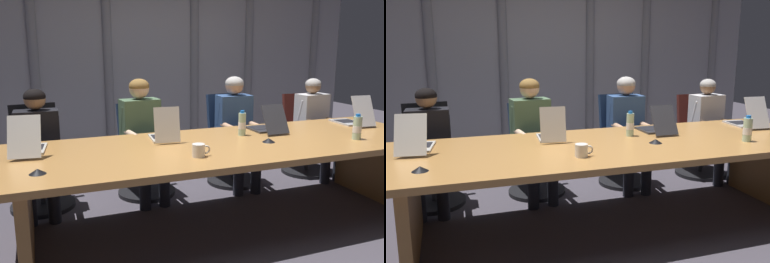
{
  "view_description": "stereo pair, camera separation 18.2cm",
  "coord_description": "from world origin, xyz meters",
  "views": [
    {
      "loc": [
        -1.52,
        -3.0,
        1.54
      ],
      "look_at": [
        -0.31,
        0.11,
        0.83
      ],
      "focal_mm": 38.09,
      "sensor_mm": 36.0,
      "label": 1
    },
    {
      "loc": [
        -1.35,
        -3.06,
        1.54
      ],
      "look_at": [
        -0.31,
        0.11,
        0.83
      ],
      "focal_mm": 38.09,
      "sensor_mm": 36.0,
      "label": 2
    }
  ],
  "objects": [
    {
      "name": "coffee_mug_near",
      "position": [
        -0.42,
        -0.31,
        0.78
      ],
      "size": [
        0.14,
        0.1,
        0.1
      ],
      "color": "white",
      "rests_on": "conference_table"
    },
    {
      "name": "conference_table",
      "position": [
        0.0,
        0.0,
        0.59
      ],
      "size": [
        3.8,
        1.28,
        0.73
      ],
      "color": "#B77F42",
      "rests_on": "ground_plane"
    },
    {
      "name": "person_left_mid",
      "position": [
        -0.54,
        0.88,
        0.7
      ],
      "size": [
        0.42,
        0.57,
        1.22
      ],
      "rotation": [
        0.0,
        0.0,
        -1.48
      ],
      "color": "#4C6B4C",
      "rests_on": "ground_plane"
    },
    {
      "name": "office_chair_right_mid",
      "position": [
        1.54,
        1.03,
        0.36
      ],
      "size": [
        0.6,
        0.6,
        0.96
      ],
      "rotation": [
        0.0,
        0.0,
        -1.61
      ],
      "color": "#511E19",
      "rests_on": "ground_plane"
    },
    {
      "name": "conference_mic_middle",
      "position": [
        0.31,
        -0.1,
        0.75
      ],
      "size": [
        0.11,
        0.11,
        0.03
      ],
      "primitive_type": "cone",
      "color": "black",
      "rests_on": "conference_table"
    },
    {
      "name": "conference_mic_left_side",
      "position": [
        -1.54,
        -0.31,
        0.75
      ],
      "size": [
        0.11,
        0.11,
        0.03
      ],
      "primitive_type": "cone",
      "color": "black",
      "rests_on": "conference_table"
    },
    {
      "name": "office_chair_left_end",
      "position": [
        -1.53,
        1.03,
        0.37
      ],
      "size": [
        0.6,
        0.61,
        0.99
      ],
      "rotation": [
        0.0,
        0.0,
        -1.43
      ],
      "color": "black",
      "rests_on": "ground_plane"
    },
    {
      "name": "water_bottle_primary",
      "position": [
        1.09,
        -0.28,
        0.83
      ],
      "size": [
        0.08,
        0.08,
        0.23
      ],
      "color": "#ADD1B2",
      "rests_on": "conference_table"
    },
    {
      "name": "curtain_backdrop",
      "position": [
        0.0,
        2.45,
        1.37
      ],
      "size": [
        6.21,
        0.17,
        2.74
      ],
      "color": "#9999A0",
      "rests_on": "ground_plane"
    },
    {
      "name": "person_right_mid",
      "position": [
        1.56,
        0.87,
        0.66
      ],
      "size": [
        0.4,
        0.57,
        1.16
      ],
      "rotation": [
        0.0,
        0.0,
        -1.48
      ],
      "color": "silver",
      "rests_on": "ground_plane"
    },
    {
      "name": "laptop_center",
      "position": [
        0.52,
        0.29,
        0.78
      ],
      "size": [
        0.23,
        0.45,
        0.27
      ],
      "rotation": [
        0.0,
        0.0,
        1.57
      ],
      "color": "#2D2D33",
      "rests_on": "conference_table"
    },
    {
      "name": "office_chair_left_mid",
      "position": [
        -0.49,
        1.03,
        0.36
      ],
      "size": [
        0.6,
        0.6,
        0.95
      ],
      "rotation": [
        0.0,
        0.0,
        -1.44
      ],
      "color": "navy",
      "rests_on": "ground_plane"
    },
    {
      "name": "water_bottle_secondary",
      "position": [
        0.22,
        0.22,
        0.84
      ],
      "size": [
        0.07,
        0.07,
        0.23
      ],
      "color": "#ADD1B2",
      "rests_on": "conference_table"
    },
    {
      "name": "laptop_right_mid",
      "position": [
        1.54,
        0.27,
        0.79
      ],
      "size": [
        0.26,
        0.48,
        0.31
      ],
      "rotation": [
        0.0,
        0.0,
        1.5
      ],
      "color": "#BCBCC1",
      "rests_on": "conference_table"
    },
    {
      "name": "ground_plane",
      "position": [
        0.0,
        0.0,
        0.0
      ],
      "size": [
        12.41,
        12.41,
        0.0
      ],
      "primitive_type": "plane",
      "color": "#47424C"
    },
    {
      "name": "person_left_end",
      "position": [
        -1.53,
        0.87,
        0.66
      ],
      "size": [
        0.41,
        0.55,
        1.15
      ],
      "rotation": [
        0.0,
        0.0,
        -1.59
      ],
      "color": "black",
      "rests_on": "ground_plane"
    },
    {
      "name": "office_chair_center",
      "position": [
        0.53,
        1.03,
        0.37
      ],
      "size": [
        0.6,
        0.6,
        1.0
      ],
      "rotation": [
        0.0,
        0.0,
        -1.48
      ],
      "color": "navy",
      "rests_on": "ground_plane"
    },
    {
      "name": "person_center",
      "position": [
        0.51,
        0.87,
        0.69
      ],
      "size": [
        0.4,
        0.56,
        1.21
      ],
      "rotation": [
        0.0,
        0.0,
        -1.63
      ],
      "color": "#335184",
      "rests_on": "ground_plane"
    },
    {
      "name": "laptop_left_end",
      "position": [
        -1.59,
        0.26,
        0.79
      ],
      "size": [
        0.28,
        0.51,
        0.31
      ],
      "rotation": [
        0.0,
        0.0,
        1.45
      ],
      "color": "beige",
      "rests_on": "conference_table"
    },
    {
      "name": "laptop_left_mid",
      "position": [
        -0.5,
        0.29,
        0.79
      ],
      "size": [
        0.25,
        0.39,
        0.31
      ],
      "rotation": [
        0.0,
        0.0,
        1.47
      ],
      "color": "beige",
      "rests_on": "conference_table"
    }
  ]
}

